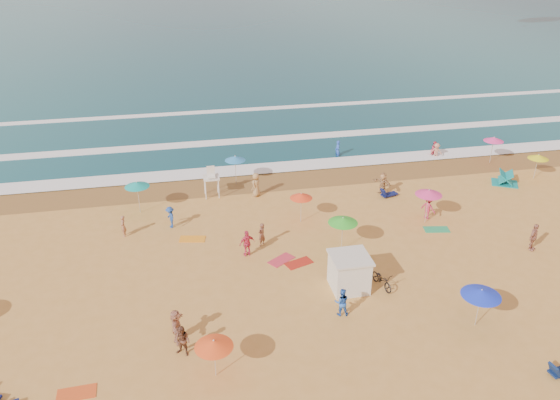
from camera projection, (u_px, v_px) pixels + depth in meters
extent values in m
plane|color=gold|center=(329.00, 261.00, 34.01)|extent=(220.00, 220.00, 0.00)
cube|color=#0C4756|center=(211.00, 33.00, 107.63)|extent=(220.00, 140.00, 0.18)
plane|color=olive|center=(287.00, 180.00, 44.96)|extent=(220.00, 220.00, 0.00)
cube|color=white|center=(281.00, 167.00, 47.11)|extent=(200.00, 2.20, 0.05)
cube|color=white|center=(267.00, 139.00, 53.25)|extent=(200.00, 1.60, 0.05)
cube|color=white|center=(251.00, 109.00, 62.01)|extent=(200.00, 1.20, 0.05)
cube|color=silver|center=(349.00, 273.00, 31.05)|extent=(2.00, 2.00, 2.00)
cube|color=silver|center=(350.00, 257.00, 30.58)|extent=(2.20, 2.20, 0.12)
imported|color=black|center=(382.00, 280.00, 31.35)|extent=(1.08, 1.99, 0.99)
cone|color=#F43686|center=(429.00, 192.00, 37.39)|extent=(1.85, 1.85, 0.35)
cone|color=#2D85CD|center=(235.00, 158.00, 43.21)|extent=(1.64, 1.64, 0.35)
cone|color=#FF3895|center=(494.00, 139.00, 47.22)|extent=(1.71, 1.71, 0.35)
cone|color=#FF4F1A|center=(214.00, 344.00, 24.50)|extent=(1.78, 1.78, 0.35)
cone|color=#FF411A|center=(301.00, 196.00, 37.63)|extent=(1.56, 1.56, 0.35)
cone|color=#1B34E5|center=(481.00, 293.00, 27.61)|extent=(2.02, 2.02, 0.35)
cone|color=#14A59D|center=(137.00, 184.00, 38.80)|extent=(1.76, 1.76, 0.35)
cone|color=green|center=(343.00, 220.00, 34.15)|extent=(1.88, 1.88, 0.35)
cone|color=yellow|center=(538.00, 157.00, 44.39)|extent=(1.62, 1.62, 0.35)
cube|color=#0F144B|center=(357.00, 290.00, 30.96)|extent=(1.38, 0.79, 0.34)
cube|color=#101850|center=(389.00, 194.00, 42.10)|extent=(1.40, 0.87, 0.34)
cube|color=#E34F1C|center=(76.00, 393.00, 24.33)|extent=(1.73, 0.92, 0.03)
cube|color=orange|center=(192.00, 239.00, 36.38)|extent=(1.84, 1.18, 0.03)
cube|color=#CE3043|center=(281.00, 260.00, 34.08)|extent=(1.89, 1.66, 0.03)
cube|color=#B22316|center=(299.00, 263.00, 33.77)|extent=(1.89, 1.38, 0.03)
cube|color=#28A163|center=(437.00, 229.00, 37.52)|extent=(1.82, 1.14, 0.03)
imported|color=brown|center=(182.00, 341.00, 26.19)|extent=(1.02, 0.96, 1.66)
imported|color=#21489D|center=(170.00, 217.00, 37.50)|extent=(0.80, 1.11, 1.56)
imported|color=#B4735E|center=(534.00, 237.00, 34.79)|extent=(1.16, 1.00, 1.86)
imported|color=tan|center=(176.00, 325.00, 27.16)|extent=(0.74, 1.69, 1.76)
imported|color=#A76C4D|center=(123.00, 226.00, 36.43)|extent=(0.39, 0.57, 1.51)
imported|color=#DE375A|center=(247.00, 243.00, 34.22)|extent=(1.12, 0.71, 1.77)
imported|color=blue|center=(342.00, 302.00, 28.97)|extent=(0.89, 0.75, 1.62)
imported|color=#E33856|center=(435.00, 150.00, 49.42)|extent=(0.95, 0.84, 1.62)
imported|color=#C03051|center=(428.00, 207.00, 38.60)|extent=(1.15, 1.30, 1.75)
imported|color=brown|center=(262.00, 234.00, 35.36)|extent=(0.69, 0.68, 1.61)
imported|color=tan|center=(436.00, 152.00, 49.02)|extent=(1.18, 0.89, 1.62)
imported|color=#AF8450|center=(256.00, 185.00, 41.86)|extent=(1.05, 1.10, 1.89)
imported|color=tan|center=(383.00, 183.00, 42.17)|extent=(1.35, 1.69, 1.80)
imported|color=blue|center=(338.00, 150.00, 49.19)|extent=(0.47, 0.68, 1.78)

